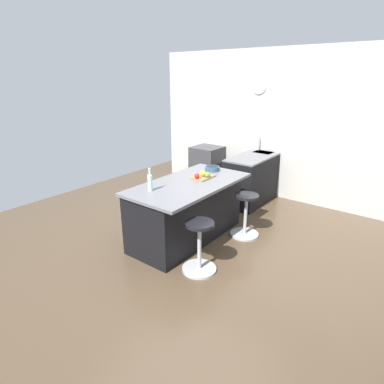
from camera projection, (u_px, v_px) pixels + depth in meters
name	position (u px, v px, depth m)	size (l,w,h in m)	color
ground_plane	(194.00, 246.00, 4.59)	(7.10, 7.10, 0.00)	brown
interior_partition_left	(279.00, 126.00, 6.13)	(0.15, 5.46, 2.84)	beige
sink_cabinet	(258.00, 175.00, 6.30)	(1.80, 0.60, 1.20)	black
oven_range	(207.00, 166.00, 7.02)	(0.60, 0.61, 0.89)	#38383D
kitchen_island	(187.00, 210.00, 4.70)	(1.89, 0.99, 0.90)	black
stool_by_window	(245.00, 216.00, 4.81)	(0.44, 0.44, 0.67)	#B7B7BC
stool_middle	(199.00, 248.00, 3.92)	(0.44, 0.44, 0.67)	#B7B7BC
cutting_board	(203.00, 177.00, 4.73)	(0.36, 0.24, 0.02)	olive
apple_yellow	(203.00, 173.00, 4.73)	(0.09, 0.09, 0.09)	gold
apple_green	(207.00, 175.00, 4.68)	(0.08, 0.08, 0.08)	#609E2D
apple_red	(197.00, 176.00, 4.62)	(0.08, 0.08, 0.08)	red
water_bottle	(150.00, 182.00, 4.15)	(0.06, 0.06, 0.31)	silver
fruit_bowl	(212.00, 168.00, 5.08)	(0.23, 0.23, 0.07)	#334C6B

